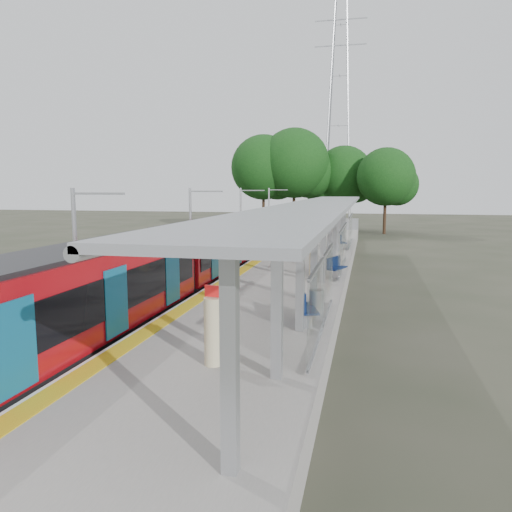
{
  "coord_description": "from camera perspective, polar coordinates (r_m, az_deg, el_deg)",
  "views": [
    {
      "loc": [
        3.98,
        -8.99,
        5.4
      ],
      "look_at": [
        -0.99,
        13.12,
        2.3
      ],
      "focal_mm": 35.0,
      "sensor_mm": 36.0,
      "label": 1
    }
  ],
  "objects": [
    {
      "name": "ground",
      "position": [
        11.21,
        -10.51,
        -21.12
      ],
      "size": [
        200.0,
        200.0,
        0.0
      ],
      "primitive_type": "plane",
      "color": "#474438",
      "rests_on": "ground"
    },
    {
      "name": "trackbed",
      "position": [
        30.66,
        -3.59,
        -2.14
      ],
      "size": [
        3.0,
        70.0,
        0.24
      ],
      "primitive_type": "cube",
      "color": "#59544C",
      "rests_on": "ground"
    },
    {
      "name": "platform",
      "position": [
        29.67,
        4.79,
        -1.75
      ],
      "size": [
        6.0,
        50.0,
        1.0
      ],
      "primitive_type": "cube",
      "color": "gray",
      "rests_on": "ground"
    },
    {
      "name": "tactile_strip",
      "position": [
        30.04,
        -0.03,
        -0.61
      ],
      "size": [
        0.6,
        50.0,
        0.02
      ],
      "primitive_type": "cube",
      "color": "gold",
      "rests_on": "platform"
    },
    {
      "name": "end_fence",
      "position": [
        54.22,
        8.44,
        3.68
      ],
      "size": [
        6.0,
        0.1,
        1.2
      ],
      "primitive_type": "cube",
      "color": "#9EA0A5",
      "rests_on": "platform"
    },
    {
      "name": "train",
      "position": [
        22.02,
        -10.13,
        -1.07
      ],
      "size": [
        2.74,
        27.6,
        3.62
      ],
      "color": "black",
      "rests_on": "ground"
    },
    {
      "name": "canopy",
      "position": [
        25.32,
        7.3,
        5.01
      ],
      "size": [
        3.27,
        38.0,
        3.66
      ],
      "color": "#9EA0A5",
      "rests_on": "platform"
    },
    {
      "name": "pylon",
      "position": [
        83.26,
        9.48,
        17.08
      ],
      "size": [
        8.0,
        4.0,
        38.0
      ],
      "primitive_type": null,
      "color": "#9EA0A5",
      "rests_on": "ground"
    },
    {
      "name": "tree_cluster",
      "position": [
        62.8,
        6.47,
        9.68
      ],
      "size": [
        22.19,
        11.29,
        12.68
      ],
      "color": "#382316",
      "rests_on": "ground"
    },
    {
      "name": "catenary_masts",
      "position": [
        29.89,
        -7.33,
        2.95
      ],
      "size": [
        2.08,
        48.16,
        5.4
      ],
      "color": "#9EA0A5",
      "rests_on": "ground"
    },
    {
      "name": "bench_near",
      "position": [
        16.46,
        5.59,
        -5.62
      ],
      "size": [
        0.95,
        1.71,
        1.12
      ],
      "rotation": [
        0.0,
        0.0,
        0.29
      ],
      "color": "#102250",
      "rests_on": "platform"
    },
    {
      "name": "bench_mid",
      "position": [
        25.09,
        9.1,
        -1.18
      ],
      "size": [
        0.96,
        1.54,
        1.01
      ],
      "rotation": [
        0.0,
        0.0,
        -0.37
      ],
      "color": "#102250",
      "rests_on": "platform"
    },
    {
      "name": "bench_far",
      "position": [
        37.01,
        9.51,
        1.72
      ],
      "size": [
        0.99,
        1.62,
        1.06
      ],
      "rotation": [
        0.0,
        0.0,
        0.35
      ],
      "color": "#102250",
      "rests_on": "platform"
    },
    {
      "name": "info_pillar_near",
      "position": [
        12.56,
        -4.93,
        -8.51
      ],
      "size": [
        0.46,
        0.46,
        2.03
      ],
      "rotation": [
        0.0,
        0.0,
        -0.09
      ],
      "color": "#C5BB90",
      "rests_on": "platform"
    },
    {
      "name": "info_pillar_far",
      "position": [
        24.9,
        6.56,
        -0.62
      ],
      "size": [
        0.41,
        0.41,
        1.8
      ],
      "rotation": [
        0.0,
        0.0,
        -0.4
      ],
      "color": "#C5BB90",
      "rests_on": "platform"
    },
    {
      "name": "litter_bin",
      "position": [
        16.93,
        6.92,
        -5.54
      ],
      "size": [
        0.57,
        0.57,
        1.02
      ],
      "primitive_type": "cylinder",
      "rotation": [
        0.0,
        0.0,
        0.15
      ],
      "color": "#9EA0A5",
      "rests_on": "platform"
    }
  ]
}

